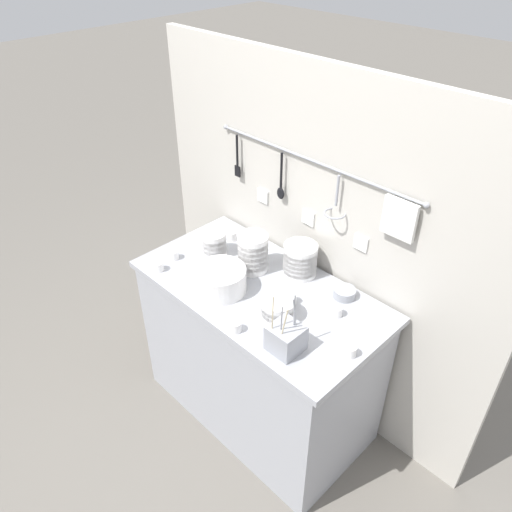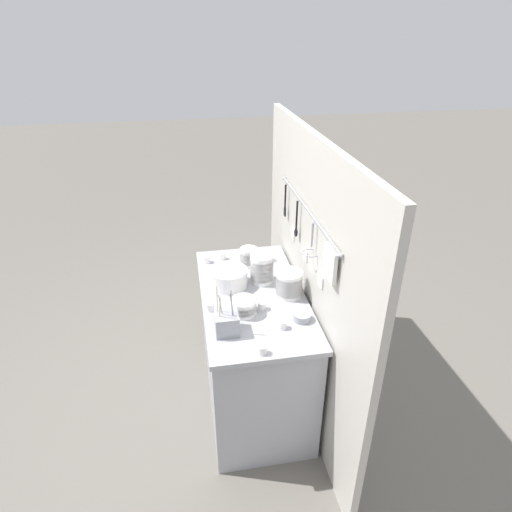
# 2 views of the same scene
# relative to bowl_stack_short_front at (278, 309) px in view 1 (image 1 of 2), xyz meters

# --- Properties ---
(ground_plane) EXTENTS (20.00, 20.00, 0.00)m
(ground_plane) POSITION_rel_bowl_stack_short_front_xyz_m (-0.19, 0.08, -0.90)
(ground_plane) COLOR #666059
(counter) EXTENTS (1.20, 0.63, 0.85)m
(counter) POSITION_rel_bowl_stack_short_front_xyz_m (-0.19, 0.08, -0.47)
(counter) COLOR #9EA0A8
(counter) RESTS_ON ground
(back_wall) EXTENTS (2.00, 0.11, 1.80)m
(back_wall) POSITION_rel_bowl_stack_short_front_xyz_m (-0.19, 0.43, 0.01)
(back_wall) COLOR #BCB7AD
(back_wall) RESTS_ON ground
(bowl_stack_short_front) EXTENTS (0.14, 0.14, 0.09)m
(bowl_stack_short_front) POSITION_rel_bowl_stack_short_front_xyz_m (0.00, 0.00, 0.00)
(bowl_stack_short_front) COLOR white
(bowl_stack_short_front) RESTS_ON counter
(bowl_stack_tall_left) EXTENTS (0.12, 0.12, 0.13)m
(bowl_stack_tall_left) POSITION_rel_bowl_stack_short_front_xyz_m (-0.55, 0.12, 0.02)
(bowl_stack_tall_left) COLOR white
(bowl_stack_tall_left) RESTS_ON counter
(bowl_stack_wide_centre) EXTENTS (0.16, 0.16, 0.16)m
(bowl_stack_wide_centre) POSITION_rel_bowl_stack_short_front_xyz_m (-0.14, 0.30, 0.03)
(bowl_stack_wide_centre) COLOR white
(bowl_stack_wide_centre) RESTS_ON counter
(bowl_stack_back_corner) EXTENTS (0.15, 0.15, 0.19)m
(bowl_stack_back_corner) POSITION_rel_bowl_stack_short_front_xyz_m (-0.32, 0.17, 0.05)
(bowl_stack_back_corner) COLOR white
(bowl_stack_back_corner) RESTS_ON counter
(plate_stack) EXTENTS (0.24, 0.24, 0.11)m
(plate_stack) POSITION_rel_bowl_stack_short_front_xyz_m (-0.31, -0.05, 0.01)
(plate_stack) COLOR white
(plate_stack) RESTS_ON counter
(steel_mixing_bowl) EXTENTS (0.10, 0.10, 0.04)m
(steel_mixing_bowl) POSITION_rel_bowl_stack_short_front_xyz_m (0.12, 0.31, -0.03)
(steel_mixing_bowl) COLOR #93969E
(steel_mixing_bowl) RESTS_ON counter
(cutlery_caddy) EXTENTS (0.12, 0.12, 0.27)m
(cutlery_caddy) POSITION_rel_bowl_stack_short_front_xyz_m (0.15, -0.11, 0.01)
(cutlery_caddy) COLOR #93969E
(cutlery_caddy) RESTS_ON counter
(cup_edge_far) EXTENTS (0.05, 0.05, 0.05)m
(cup_edge_far) POSITION_rel_bowl_stack_short_front_xyz_m (-0.63, -0.16, -0.02)
(cup_edge_far) COLOR white
(cup_edge_far) RESTS_ON counter
(cup_mid_row) EXTENTS (0.05, 0.05, 0.05)m
(cup_mid_row) POSITION_rel_bowl_stack_short_front_xyz_m (-0.66, -0.05, -0.02)
(cup_mid_row) COLOR white
(cup_mid_row) RESTS_ON counter
(cup_back_right) EXTENTS (0.05, 0.05, 0.05)m
(cup_back_right) POSITION_rel_bowl_stack_short_front_xyz_m (0.17, 0.19, -0.02)
(cup_back_right) COLOR white
(cup_back_right) RESTS_ON counter
(cup_by_caddy) EXTENTS (0.05, 0.05, 0.05)m
(cup_by_caddy) POSITION_rel_bowl_stack_short_front_xyz_m (-0.58, 0.27, -0.02)
(cup_by_caddy) COLOR white
(cup_by_caddy) RESTS_ON counter
(cup_centre) EXTENTS (0.05, 0.05, 0.05)m
(cup_centre) POSITION_rel_bowl_stack_short_front_xyz_m (-0.06, -0.19, -0.02)
(cup_centre) COLOR white
(cup_centre) RESTS_ON counter
(cup_beside_plates) EXTENTS (0.05, 0.05, 0.05)m
(cup_beside_plates) POSITION_rel_bowl_stack_short_front_xyz_m (0.35, 0.04, -0.02)
(cup_beside_plates) COLOR white
(cup_beside_plates) RESTS_ON counter
(cup_front_right) EXTENTS (0.05, 0.05, 0.05)m
(cup_front_right) POSITION_rel_bowl_stack_short_front_xyz_m (-0.02, 0.11, -0.02)
(cup_front_right) COLOR white
(cup_front_right) RESTS_ON counter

